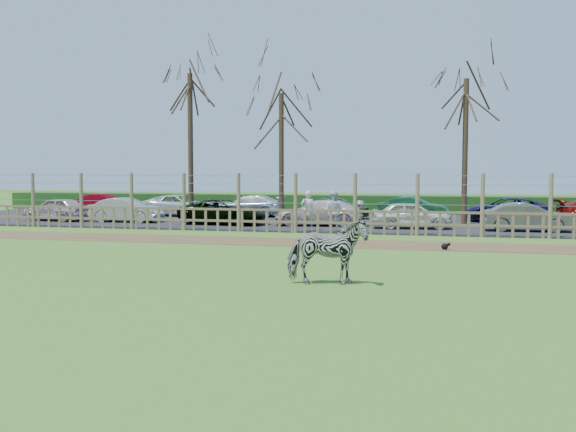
% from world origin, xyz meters
% --- Properties ---
extents(ground, '(120.00, 120.00, 0.00)m').
position_xyz_m(ground, '(0.00, 0.00, 0.00)').
color(ground, '#689B42').
rests_on(ground, ground).
extents(dirt_strip, '(34.00, 2.80, 0.01)m').
position_xyz_m(dirt_strip, '(0.00, 4.50, 0.01)').
color(dirt_strip, brown).
rests_on(dirt_strip, ground).
extents(asphalt, '(44.00, 13.00, 0.04)m').
position_xyz_m(asphalt, '(0.00, 14.50, 0.02)').
color(asphalt, '#232326').
rests_on(asphalt, ground).
extents(hedge, '(46.00, 2.00, 1.10)m').
position_xyz_m(hedge, '(0.00, 21.50, 0.55)').
color(hedge, '#1E4716').
rests_on(hedge, ground).
extents(fence, '(30.16, 0.16, 2.50)m').
position_xyz_m(fence, '(0.00, 8.00, 0.80)').
color(fence, brown).
rests_on(fence, ground).
extents(tree_left, '(4.80, 4.80, 7.88)m').
position_xyz_m(tree_left, '(-6.50, 12.50, 5.62)').
color(tree_left, '#3D2B1E').
rests_on(tree_left, ground).
extents(tree_mid, '(4.80, 4.80, 6.83)m').
position_xyz_m(tree_mid, '(-2.00, 13.50, 4.87)').
color(tree_mid, '#3D2B1E').
rests_on(tree_mid, ground).
extents(tree_right, '(4.80, 4.80, 7.35)m').
position_xyz_m(tree_right, '(7.00, 14.00, 5.24)').
color(tree_right, '#3D2B1E').
rests_on(tree_right, ground).
extents(zebra, '(1.94, 1.22, 1.52)m').
position_xyz_m(zebra, '(3.44, -3.83, 0.76)').
color(zebra, gray).
rests_on(zebra, ground).
extents(visitor_a, '(0.63, 0.42, 1.72)m').
position_xyz_m(visitor_a, '(0.42, 8.51, 0.90)').
color(visitor_a, silver).
rests_on(visitor_a, asphalt).
extents(visitor_b, '(0.95, 0.80, 1.72)m').
position_xyz_m(visitor_b, '(1.48, 8.71, 0.90)').
color(visitor_b, silver).
rests_on(visitor_b, asphalt).
extents(crow, '(0.30, 0.22, 0.24)m').
position_xyz_m(crow, '(6.09, 3.49, 0.12)').
color(crow, black).
rests_on(crow, ground).
extents(car_0, '(3.65, 1.76, 1.20)m').
position_xyz_m(car_0, '(-13.32, 11.07, 0.64)').
color(car_0, beige).
rests_on(car_0, asphalt).
extents(car_1, '(3.65, 1.31, 1.20)m').
position_xyz_m(car_1, '(-9.45, 11.21, 0.64)').
color(car_1, '#B3BEB3').
rests_on(car_1, asphalt).
extents(car_2, '(4.51, 2.46, 1.20)m').
position_xyz_m(car_2, '(-4.24, 11.01, 0.64)').
color(car_2, black).
rests_on(car_2, asphalt).
extents(car_3, '(4.31, 2.18, 1.20)m').
position_xyz_m(car_3, '(0.35, 11.39, 0.64)').
color(car_3, silver).
rests_on(car_3, asphalt).
extents(car_4, '(3.65, 1.77, 1.20)m').
position_xyz_m(car_4, '(4.67, 10.82, 0.64)').
color(car_4, silver).
rests_on(car_4, asphalt).
extents(car_5, '(3.68, 1.39, 1.20)m').
position_xyz_m(car_5, '(9.49, 10.64, 0.64)').
color(car_5, '#63665B').
rests_on(car_5, asphalt).
extents(car_7, '(3.68, 1.37, 1.20)m').
position_xyz_m(car_7, '(-13.55, 16.30, 0.64)').
color(car_7, maroon).
rests_on(car_7, asphalt).
extents(car_8, '(4.49, 2.41, 1.20)m').
position_xyz_m(car_8, '(-8.57, 15.83, 0.64)').
color(car_8, silver).
rests_on(car_8, asphalt).
extents(car_9, '(4.18, 1.80, 1.20)m').
position_xyz_m(car_9, '(-4.66, 16.38, 0.64)').
color(car_9, '#ABB8C7').
rests_on(car_9, asphalt).
extents(car_10, '(3.56, 1.51, 1.20)m').
position_xyz_m(car_10, '(0.45, 16.14, 0.64)').
color(car_10, '#1F5424').
rests_on(car_10, asphalt).
extents(car_11, '(3.76, 1.66, 1.20)m').
position_xyz_m(car_11, '(4.49, 16.17, 0.64)').
color(car_11, '#17532E').
rests_on(car_11, asphalt).
extents(car_12, '(4.38, 2.14, 1.20)m').
position_xyz_m(car_12, '(9.13, 16.01, 0.64)').
color(car_12, '#17143F').
rests_on(car_12, asphalt).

